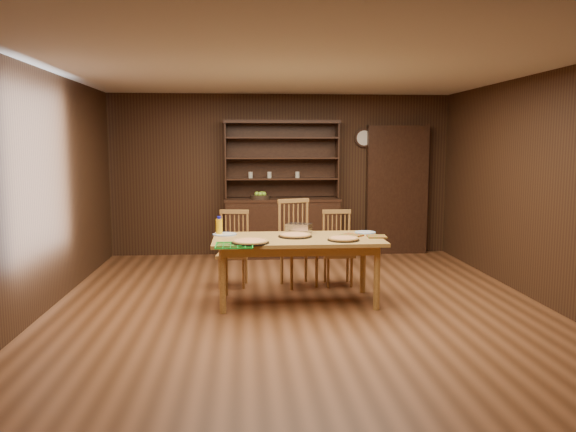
{
  "coord_description": "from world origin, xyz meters",
  "views": [
    {
      "loc": [
        -0.6,
        -6.14,
        1.79
      ],
      "look_at": [
        -0.09,
        0.4,
        0.96
      ],
      "focal_mm": 35.0,
      "sensor_mm": 36.0,
      "label": 1
    }
  ],
  "objects": [
    {
      "name": "room_shell",
      "position": [
        0.0,
        0.0,
        1.58
      ],
      "size": [
        6.0,
        6.0,
        6.0
      ],
      "color": "beige",
      "rests_on": "floor"
    },
    {
      "name": "pizza_left",
      "position": [
        -0.54,
        -0.24,
        0.77
      ],
      "size": [
        0.4,
        0.4,
        0.04
      ],
      "color": "black",
      "rests_on": "dining_table"
    },
    {
      "name": "doorway",
      "position": [
        1.9,
        2.9,
        1.05
      ],
      "size": [
        1.0,
        0.18,
        2.1
      ],
      "primitive_type": "cube",
      "color": "#311B10",
      "rests_on": "floor"
    },
    {
      "name": "foil_dish",
      "position": [
        0.04,
        0.42,
        0.81
      ],
      "size": [
        0.34,
        0.29,
        0.11
      ],
      "primitive_type": "cube",
      "rotation": [
        0.0,
        0.0,
        -0.39
      ],
      "color": "silver",
      "rests_on": "dining_table"
    },
    {
      "name": "floor",
      "position": [
        0.0,
        0.0,
        0.0
      ],
      "size": [
        6.0,
        6.0,
        0.0
      ],
      "primitive_type": "plane",
      "color": "brown",
      "rests_on": "ground"
    },
    {
      "name": "pot_holder_a",
      "position": [
        0.89,
        0.04,
        0.76
      ],
      "size": [
        0.23,
        0.23,
        0.02
      ],
      "primitive_type": "cube",
      "rotation": [
        0.0,
        0.0,
        -0.08
      ],
      "color": "#AB1813",
      "rests_on": "dining_table"
    },
    {
      "name": "pot_holder_b",
      "position": [
        0.62,
        0.14,
        0.76
      ],
      "size": [
        0.31,
        0.31,
        0.02
      ],
      "primitive_type": "cube",
      "rotation": [
        0.0,
        0.0,
        -0.77
      ],
      "color": "#AB1813",
      "rests_on": "dining_table"
    },
    {
      "name": "cooling_rack",
      "position": [
        -0.71,
        -0.38,
        0.76
      ],
      "size": [
        0.47,
        0.47,
        0.02
      ],
      "primitive_type": null,
      "rotation": [
        0.0,
        0.0,
        -0.29
      ],
      "color": "#0B9B22",
      "rests_on": "dining_table"
    },
    {
      "name": "juice_bottle",
      "position": [
        -0.9,
        0.35,
        0.85
      ],
      "size": [
        0.08,
        0.08,
        0.22
      ],
      "color": "#FBB50D",
      "rests_on": "dining_table"
    },
    {
      "name": "fruit_bowl",
      "position": [
        -0.35,
        2.69,
        0.98
      ],
      "size": [
        0.31,
        0.31,
        0.12
      ],
      "color": "black",
      "rests_on": "china_hutch"
    },
    {
      "name": "plate_left",
      "position": [
        -0.83,
        0.33,
        0.76
      ],
      "size": [
        0.28,
        0.28,
        0.02
      ],
      "color": "silver",
      "rests_on": "dining_table"
    },
    {
      "name": "wall_clock",
      "position": [
        1.35,
        2.96,
        1.9
      ],
      "size": [
        0.3,
        0.05,
        0.3
      ],
      "color": "#311B10",
      "rests_on": "room_shell"
    },
    {
      "name": "chair_center",
      "position": [
        0.06,
        0.91,
        0.58
      ],
      "size": [
        0.56,
        0.55,
        1.1
      ],
      "rotation": [
        0.0,
        0.0,
        0.32
      ],
      "color": "#A47638",
      "rests_on": "floor"
    },
    {
      "name": "chair_left",
      "position": [
        -0.74,
        0.95,
        0.51
      ],
      "size": [
        0.44,
        0.42,
        0.96
      ],
      "rotation": [
        0.0,
        0.0,
        -0.13
      ],
      "color": "#A47638",
      "rests_on": "floor"
    },
    {
      "name": "china_hutch",
      "position": [
        -0.0,
        2.75,
        0.6
      ],
      "size": [
        1.84,
        0.52,
        2.17
      ],
      "color": "#311B10",
      "rests_on": "floor"
    },
    {
      "name": "pizza_center",
      "position": [
        -0.03,
        0.14,
        0.77
      ],
      "size": [
        0.39,
        0.39,
        0.04
      ],
      "color": "black",
      "rests_on": "dining_table"
    },
    {
      "name": "plate_right",
      "position": [
        0.83,
        0.34,
        0.76
      ],
      "size": [
        0.25,
        0.25,
        0.02
      ],
      "color": "silver",
      "rests_on": "dining_table"
    },
    {
      "name": "pizza_right",
      "position": [
        0.48,
        -0.14,
        0.77
      ],
      "size": [
        0.35,
        0.35,
        0.04
      ],
      "color": "black",
      "rests_on": "dining_table"
    },
    {
      "name": "chair_right",
      "position": [
        0.59,
        0.92,
        0.5
      ],
      "size": [
        0.39,
        0.37,
        0.95
      ],
      "rotation": [
        0.0,
        0.0,
        -0.0
      ],
      "color": "#A47638",
      "rests_on": "floor"
    },
    {
      "name": "dining_table",
      "position": [
        -0.01,
        0.08,
        0.67
      ],
      "size": [
        1.9,
        0.95,
        0.75
      ],
      "color": "#BF8B42",
      "rests_on": "floor"
    }
  ]
}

